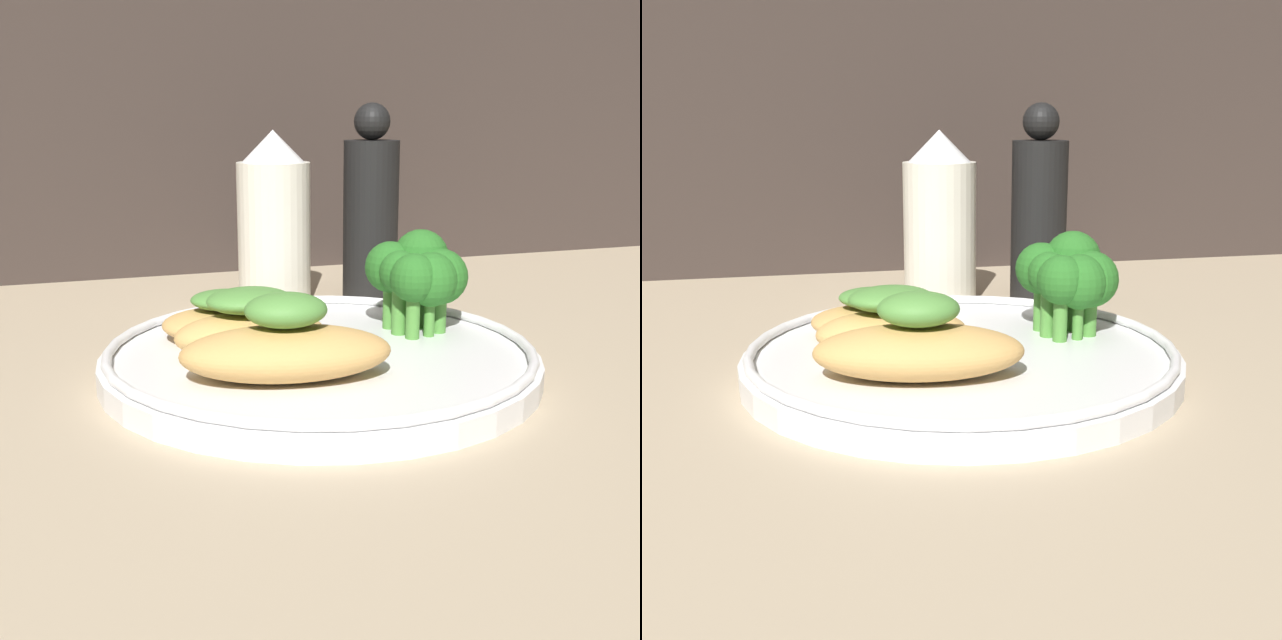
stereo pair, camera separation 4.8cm
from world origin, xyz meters
The scene contains 8 objects.
ground_plane centered at (0.00, 0.00, -0.50)cm, with size 180.00×180.00×1.00cm, color tan.
plate centered at (0.00, 0.00, 0.99)cm, with size 26.63×26.63×2.00cm.
grilled_meat_front centered at (-3.36, -4.27, 3.20)cm, with size 12.47×7.66×4.84cm.
grilled_meat_middle centered at (-4.21, 0.55, 3.19)cm, with size 9.26×4.90×4.16cm.
grilled_meat_back centered at (-4.86, 4.23, 2.70)cm, with size 9.86×8.43×3.29cm.
broccoli_bunch centered at (7.54, 2.26, 5.37)cm, with size 6.25×6.12×6.67cm.
sauce_bottle centered at (2.31, 18.91, 6.80)cm, with size 6.00×6.00×14.21cm.
pepper_grinder centered at (10.85, 18.91, 7.37)cm, with size 4.70×4.70×16.34cm.
Camera 2 is at (-10.15, -45.83, 15.73)cm, focal length 45.00 mm.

